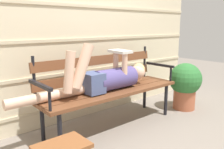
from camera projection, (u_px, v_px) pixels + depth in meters
The scene contains 5 objects.
ground_plane at pixel (121, 130), 2.74m from camera, with size 12.00×12.00×0.00m, color gray.
house_siding at pixel (85, 23), 3.00m from camera, with size 4.11×0.08×2.47m.
park_bench at pixel (108, 85), 2.81m from camera, with size 1.81×0.51×0.91m.
reclining_person at pixel (106, 78), 2.67m from camera, with size 1.72×0.26×0.57m.
potted_plant at pixel (185, 83), 3.39m from camera, with size 0.46×0.46×0.68m.
Camera 1 is at (-1.73, -1.87, 1.20)m, focal length 37.57 mm.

